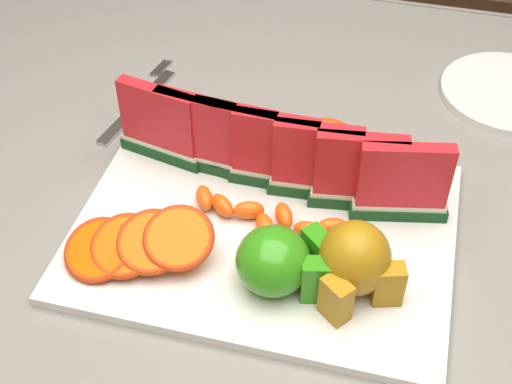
{
  "coord_description": "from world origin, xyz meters",
  "views": [
    {
      "loc": [
        0.14,
        -0.53,
        1.33
      ],
      "look_at": [
        0.01,
        -0.02,
        0.81
      ],
      "focal_mm": 50.0,
      "sensor_mm": 36.0,
      "label": 1
    }
  ],
  "objects_px": {
    "platter": "(264,230)",
    "pear_cluster": "(356,262)",
    "apple_cluster": "(281,262)",
    "side_plate": "(509,92)",
    "fork": "(140,102)"
  },
  "relations": [
    {
      "from": "fork",
      "to": "platter",
      "type": "bearing_deg",
      "value": -40.95
    },
    {
      "from": "pear_cluster",
      "to": "fork",
      "type": "height_order",
      "value": "pear_cluster"
    },
    {
      "from": "platter",
      "to": "side_plate",
      "type": "relative_size",
      "value": 1.89
    },
    {
      "from": "apple_cluster",
      "to": "fork",
      "type": "distance_m",
      "value": 0.36
    },
    {
      "from": "platter",
      "to": "side_plate",
      "type": "height_order",
      "value": "platter"
    },
    {
      "from": "apple_cluster",
      "to": "side_plate",
      "type": "distance_m",
      "value": 0.46
    },
    {
      "from": "platter",
      "to": "pear_cluster",
      "type": "height_order",
      "value": "pear_cluster"
    },
    {
      "from": "apple_cluster",
      "to": "pear_cluster",
      "type": "xyz_separation_m",
      "value": [
        0.07,
        0.01,
        0.01
      ]
    },
    {
      "from": "side_plate",
      "to": "fork",
      "type": "height_order",
      "value": "side_plate"
    },
    {
      "from": "pear_cluster",
      "to": "fork",
      "type": "bearing_deg",
      "value": 142.44
    },
    {
      "from": "fork",
      "to": "side_plate",
      "type": "bearing_deg",
      "value": 16.47
    },
    {
      "from": "platter",
      "to": "apple_cluster",
      "type": "height_order",
      "value": "apple_cluster"
    },
    {
      "from": "pear_cluster",
      "to": "apple_cluster",
      "type": "bearing_deg",
      "value": -169.99
    },
    {
      "from": "fork",
      "to": "pear_cluster",
      "type": "bearing_deg",
      "value": -37.56
    },
    {
      "from": "platter",
      "to": "fork",
      "type": "relative_size",
      "value": 2.05
    }
  ]
}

